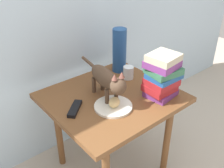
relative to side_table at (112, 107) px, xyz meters
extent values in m
plane|color=#B2A899|center=(0.00, 0.00, -0.51)|extent=(6.00, 6.00, 0.00)
cube|color=brown|center=(0.00, 0.00, 0.07)|extent=(0.75, 0.68, 0.03)
cylinder|color=brown|center=(0.25, -0.25, -0.23)|extent=(0.04, 0.04, 0.57)
cylinder|color=brown|center=(-0.25, 0.25, -0.23)|extent=(0.04, 0.04, 0.57)
cylinder|color=brown|center=(0.25, 0.25, -0.23)|extent=(0.04, 0.04, 0.57)
cylinder|color=silver|center=(-0.07, -0.10, 0.09)|extent=(0.21, 0.21, 0.01)
ellipsoid|color=#E0BC7A|center=(-0.07, -0.11, 0.12)|extent=(0.10, 0.09, 0.05)
cylinder|color=#4C3828|center=(-0.02, -0.07, 0.13)|extent=(0.02, 0.02, 0.10)
cylinder|color=#4C3828|center=(-0.08, -0.06, 0.13)|extent=(0.02, 0.02, 0.10)
cylinder|color=#4C3828|center=(0.00, 0.09, 0.13)|extent=(0.02, 0.02, 0.10)
cylinder|color=#4C3828|center=(-0.06, 0.10, 0.13)|extent=(0.02, 0.02, 0.10)
ellipsoid|color=#4C3828|center=(-0.04, 0.02, 0.21)|extent=(0.13, 0.27, 0.11)
sphere|color=#4C3828|center=(-0.07, -0.13, 0.23)|extent=(0.09, 0.09, 0.09)
cone|color=brown|center=(-0.04, -0.13, 0.29)|extent=(0.03, 0.03, 0.03)
cone|color=brown|center=(-0.09, -0.12, 0.29)|extent=(0.03, 0.03, 0.03)
cylinder|color=#4C3828|center=(-0.01, 0.22, 0.22)|extent=(0.05, 0.16, 0.02)
cube|color=#72337A|center=(0.22, -0.18, 0.10)|extent=(0.19, 0.16, 0.04)
cube|color=maroon|center=(0.21, -0.18, 0.14)|extent=(0.17, 0.15, 0.04)
cube|color=maroon|center=(0.21, -0.19, 0.18)|extent=(0.17, 0.15, 0.04)
cube|color=#1E4C8C|center=(0.22, -0.20, 0.22)|extent=(0.18, 0.15, 0.03)
cube|color=#336B4C|center=(0.22, -0.19, 0.25)|extent=(0.19, 0.17, 0.04)
cube|color=#72337A|center=(0.21, -0.19, 0.30)|extent=(0.18, 0.17, 0.04)
cube|color=#BCB299|center=(0.21, -0.19, 0.34)|extent=(0.18, 0.17, 0.04)
cylinder|color=navy|center=(0.25, 0.22, 0.23)|extent=(0.09, 0.09, 0.30)
cylinder|color=silver|center=(0.22, 0.10, 0.12)|extent=(0.07, 0.07, 0.08)
cylinder|color=silver|center=(0.22, 0.10, 0.10)|extent=(0.06, 0.06, 0.04)
cube|color=black|center=(-0.25, 0.02, 0.09)|extent=(0.14, 0.13, 0.02)
camera|label=1|loc=(-0.84, -1.01, 0.93)|focal=41.93mm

